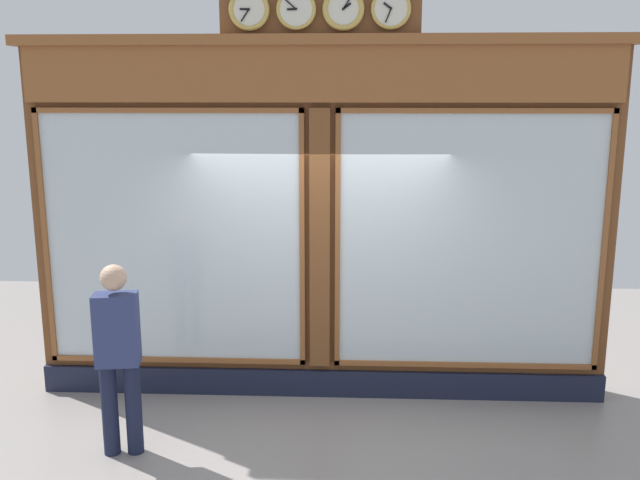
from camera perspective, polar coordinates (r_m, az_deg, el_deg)
shop_facade at (r=6.95m, az=0.05°, el=1.67°), size 5.89×0.42×4.11m
pedestrian at (r=6.18m, az=-16.26°, el=-8.82°), size 0.39×0.27×1.69m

